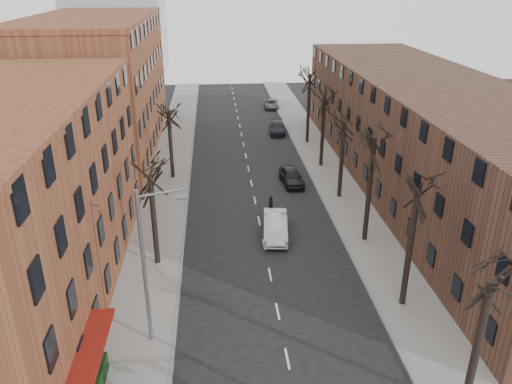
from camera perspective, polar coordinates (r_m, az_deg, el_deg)
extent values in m
cube|color=gray|center=(50.79, -9.84, 2.07)|extent=(4.00, 90.00, 0.15)
cube|color=gray|center=(51.85, 8.07, 2.64)|extent=(4.00, 90.00, 0.15)
cube|color=brown|center=(58.67, -17.63, 11.30)|extent=(12.00, 28.00, 14.00)
cube|color=#513525|center=(48.29, 19.05, 6.17)|extent=(12.00, 50.00, 10.00)
cylinder|color=slate|center=(26.42, -12.64, -8.79)|extent=(0.20, 0.20, 9.00)
cylinder|color=slate|center=(24.29, -10.95, -0.14)|extent=(2.39, 0.12, 0.46)
cube|color=slate|center=(24.32, -8.56, -0.70)|extent=(0.50, 0.22, 0.14)
imported|color=silver|center=(38.05, 2.23, -3.93)|extent=(2.29, 5.24, 1.67)
imported|color=black|center=(47.65, 4.07, 1.79)|extent=(2.20, 4.63, 1.53)
imported|color=black|center=(63.44, 2.45, 7.35)|extent=(2.39, 4.98, 1.40)
imported|color=slate|center=(75.98, 1.77, 10.02)|extent=(2.25, 4.50, 1.22)
imported|color=black|center=(41.36, 1.72, -1.55)|extent=(0.48, 1.01, 1.68)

